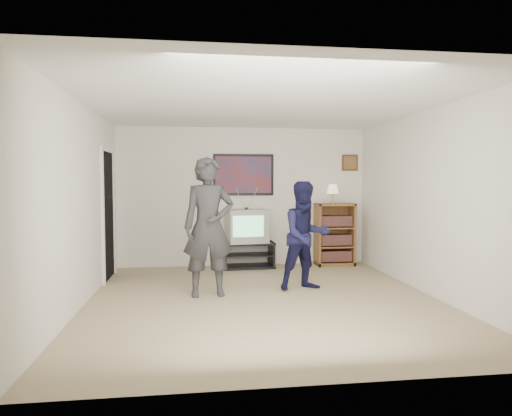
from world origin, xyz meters
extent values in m
cube|color=#806D51|center=(0.00, 0.00, 0.00)|extent=(4.50, 5.00, 0.01)
cube|color=white|center=(0.00, 0.00, 2.50)|extent=(4.50, 5.00, 0.01)
cube|color=silver|center=(0.00, 2.50, 1.25)|extent=(4.50, 0.01, 2.50)
cube|color=silver|center=(-2.25, 0.00, 1.25)|extent=(0.01, 5.00, 2.50)
cube|color=silver|center=(2.25, 0.00, 1.25)|extent=(0.01, 5.00, 2.50)
cube|color=black|center=(0.05, 2.23, 0.44)|extent=(0.93, 0.54, 0.04)
cube|color=black|center=(0.05, 2.23, 0.02)|extent=(0.93, 0.54, 0.04)
cube|color=black|center=(-0.37, 2.23, 0.23)|extent=(0.06, 0.49, 0.46)
cube|color=black|center=(0.48, 2.23, 0.23)|extent=(0.06, 0.49, 0.46)
imported|color=#2B2B2D|center=(-0.70, 0.33, 0.93)|extent=(0.71, 0.50, 1.85)
imported|color=black|center=(0.67, 0.50, 0.77)|extent=(0.85, 0.73, 1.53)
cube|color=white|center=(-0.70, 0.51, 1.22)|extent=(0.06, 0.11, 0.03)
cube|color=white|center=(0.65, 0.78, 1.14)|extent=(0.04, 0.12, 0.04)
cube|color=black|center=(0.00, 2.48, 1.65)|extent=(1.10, 0.03, 0.75)
cube|color=white|center=(-0.55, 2.48, 1.95)|extent=(0.28, 0.02, 0.14)
cube|color=#4B2417|center=(2.00, 2.48, 1.88)|extent=(0.30, 0.03, 0.30)
cube|color=black|center=(-2.23, 1.60, 1.00)|extent=(0.03, 0.85, 2.00)
camera|label=1|loc=(-0.88, -5.75, 1.53)|focal=32.00mm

